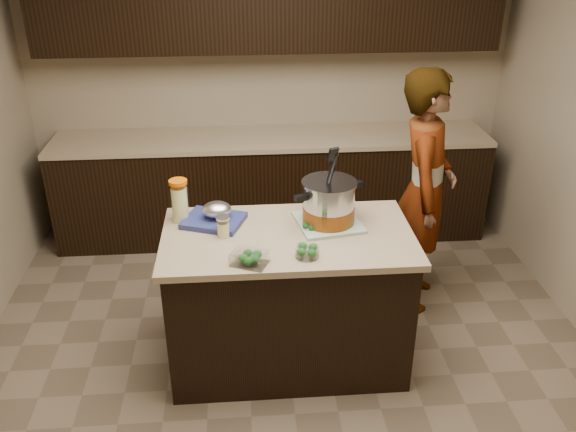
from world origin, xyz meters
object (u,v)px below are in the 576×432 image
object	(u,v)px
island	(288,299)
lemonade_pitcher	(180,202)
person	(424,192)
stock_pot	(329,205)

from	to	relation	value
island	lemonade_pitcher	xyz separation A→B (m)	(-0.63, 0.22, 0.57)
lemonade_pitcher	person	world-z (taller)	person
stock_pot	person	world-z (taller)	person
stock_pot	person	xyz separation A→B (m)	(0.73, 0.50, -0.18)
island	person	xyz separation A→B (m)	(0.98, 0.61, 0.40)
stock_pot	lemonade_pitcher	xyz separation A→B (m)	(-0.88, 0.11, -0.01)
island	stock_pot	size ratio (longest dim) A/B	3.15
person	lemonade_pitcher	bearing A→B (deg)	122.37
person	stock_pot	bearing A→B (deg)	143.16
person	island	bearing A→B (deg)	140.76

